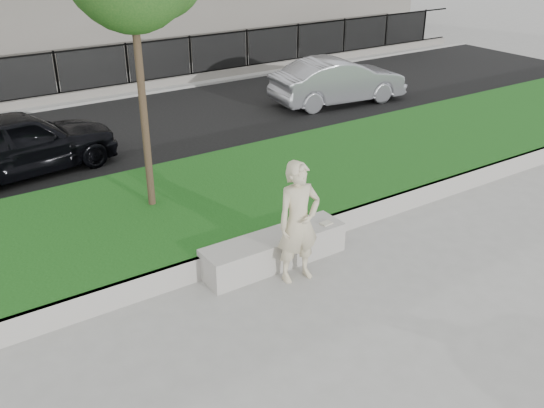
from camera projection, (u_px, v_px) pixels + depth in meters
ground at (324, 278)px, 9.53m from camera, size 90.00×90.00×0.00m
grass_bank at (228, 199)px, 11.69m from camera, size 34.00×4.00×0.40m
grass_kerb at (286, 240)px, 10.22m from camera, size 34.00×0.08×0.40m
street at (123, 132)px, 15.90m from camera, size 34.00×7.00×0.04m
far_pavement at (71, 93)px, 19.26m from camera, size 34.00×3.00×0.12m
iron_fence at (79, 85)px, 18.30m from camera, size 32.00×0.30×1.50m
stone_bench at (274, 250)px, 9.82m from camera, size 2.48×0.62×0.51m
man at (298, 222)px, 9.13m from camera, size 0.75×0.54×1.95m
book at (326, 223)px, 10.09m from camera, size 0.21×0.16×0.02m
car_dark at (19, 143)px, 12.99m from camera, size 4.32×2.20×1.41m
car_silver at (338, 81)px, 18.02m from camera, size 4.21×1.91×1.34m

